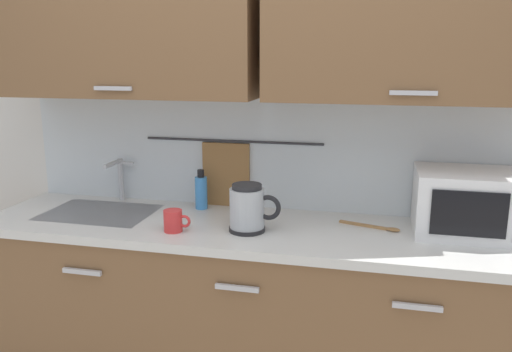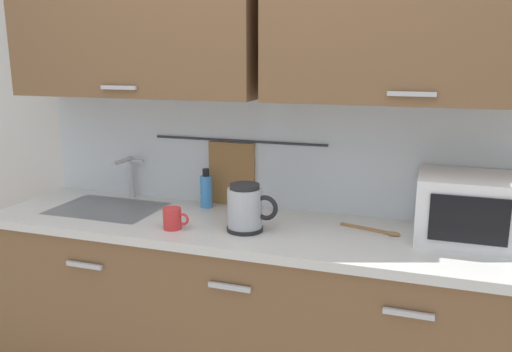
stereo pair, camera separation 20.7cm
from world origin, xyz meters
name	(u,v)px [view 2 (the right image)]	position (x,y,z in m)	size (l,w,h in m)	color
counter_unit	(253,315)	(-0.01, 0.30, 0.46)	(2.53, 0.64, 0.90)	brown
back_wall_assembly	(271,82)	(0.00, 0.53, 1.52)	(3.70, 0.41, 2.50)	silver
sink_faucet	(129,171)	(-0.78, 0.53, 1.04)	(0.09, 0.17, 0.22)	#B2B5BA
microwave	(475,209)	(0.91, 0.41, 1.04)	(0.46, 0.35, 0.27)	white
electric_kettle	(246,208)	(-0.01, 0.22, 1.00)	(0.23, 0.16, 0.21)	black
dish_soap_bottle	(206,190)	(-0.32, 0.50, 0.99)	(0.06, 0.06, 0.20)	#3F8CD8
mug_near_sink	(173,218)	(-0.32, 0.14, 0.95)	(0.12, 0.08, 0.09)	red
wooden_spoon	(377,231)	(0.53, 0.38, 0.91)	(0.27, 0.11, 0.01)	#9E7042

